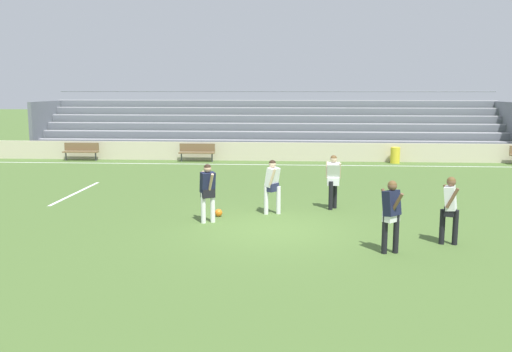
{
  "coord_description": "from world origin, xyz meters",
  "views": [
    {
      "loc": [
        0.54,
        -14.02,
        3.68
      ],
      "look_at": [
        -0.64,
        3.23,
        0.91
      ],
      "focal_mm": 38.61,
      "sensor_mm": 36.0,
      "label": 1
    }
  ],
  "objects_px": {
    "player_dark_pressing_high": "(208,188)",
    "soccer_ball": "(219,213)",
    "bench_near_wall_gap": "(197,151)",
    "player_white_overlapping": "(333,177)",
    "trash_bin": "(395,155)",
    "bench_far_right": "(81,150)",
    "player_white_wide_right": "(272,182)",
    "bleacher_stand": "(271,126)",
    "player_white_trailing_run": "(450,205)",
    "player_dark_on_ball": "(391,210)"
  },
  "relations": [
    {
      "from": "player_dark_pressing_high",
      "to": "soccer_ball",
      "type": "distance_m",
      "value": 1.16
    },
    {
      "from": "bench_near_wall_gap",
      "to": "player_white_overlapping",
      "type": "distance_m",
      "value": 12.28
    },
    {
      "from": "soccer_ball",
      "to": "trash_bin",
      "type": "bearing_deg",
      "value": 59.01
    },
    {
      "from": "bench_far_right",
      "to": "player_dark_pressing_high",
      "type": "xyz_separation_m",
      "value": [
        8.53,
        -12.65,
        0.42
      ]
    },
    {
      "from": "player_white_wide_right",
      "to": "bleacher_stand",
      "type": "bearing_deg",
      "value": 92.56
    },
    {
      "from": "player_white_trailing_run",
      "to": "soccer_ball",
      "type": "bearing_deg",
      "value": 156.96
    },
    {
      "from": "player_dark_on_ball",
      "to": "soccer_ball",
      "type": "height_order",
      "value": "player_dark_on_ball"
    },
    {
      "from": "bench_near_wall_gap",
      "to": "player_white_trailing_run",
      "type": "bearing_deg",
      "value": -59.24
    },
    {
      "from": "bench_far_right",
      "to": "player_white_wide_right",
      "type": "xyz_separation_m",
      "value": [
        10.26,
        -11.48,
        0.41
      ]
    },
    {
      "from": "player_dark_pressing_high",
      "to": "player_dark_on_ball",
      "type": "bearing_deg",
      "value": -29.34
    },
    {
      "from": "bench_far_right",
      "to": "player_white_overlapping",
      "type": "relative_size",
      "value": 1.08
    },
    {
      "from": "bench_near_wall_gap",
      "to": "soccer_ball",
      "type": "distance_m",
      "value": 12.21
    },
    {
      "from": "bench_far_right",
      "to": "player_white_wide_right",
      "type": "bearing_deg",
      "value": -48.21
    },
    {
      "from": "bleacher_stand",
      "to": "trash_bin",
      "type": "xyz_separation_m",
      "value": [
        6.31,
        -3.84,
        -1.16
      ]
    },
    {
      "from": "player_white_overlapping",
      "to": "player_white_trailing_run",
      "type": "relative_size",
      "value": 1.02
    },
    {
      "from": "bench_near_wall_gap",
      "to": "trash_bin",
      "type": "height_order",
      "value": "bench_near_wall_gap"
    },
    {
      "from": "player_white_trailing_run",
      "to": "bench_near_wall_gap",
      "type": "bearing_deg",
      "value": 120.76
    },
    {
      "from": "player_white_overlapping",
      "to": "player_white_wide_right",
      "type": "bearing_deg",
      "value": -155.86
    },
    {
      "from": "bench_far_right",
      "to": "player_dark_on_ball",
      "type": "bearing_deg",
      "value": -49.33
    },
    {
      "from": "bench_near_wall_gap",
      "to": "player_white_wide_right",
      "type": "xyz_separation_m",
      "value": [
        4.26,
        -11.48,
        0.41
      ]
    },
    {
      "from": "player_dark_on_ball",
      "to": "player_white_overlapping",
      "type": "height_order",
      "value": "player_white_overlapping"
    },
    {
      "from": "bleacher_stand",
      "to": "soccer_ball",
      "type": "relative_size",
      "value": 119.27
    },
    {
      "from": "trash_bin",
      "to": "bench_far_right",
      "type": "bearing_deg",
      "value": -179.88
    },
    {
      "from": "bench_near_wall_gap",
      "to": "soccer_ball",
      "type": "height_order",
      "value": "bench_near_wall_gap"
    },
    {
      "from": "player_white_overlapping",
      "to": "soccer_ball",
      "type": "xyz_separation_m",
      "value": [
        -3.37,
        -1.24,
        -0.88
      ]
    },
    {
      "from": "trash_bin",
      "to": "soccer_ball",
      "type": "xyz_separation_m",
      "value": [
        -7.17,
        -11.93,
        -0.29
      ]
    },
    {
      "from": "bench_near_wall_gap",
      "to": "player_dark_on_ball",
      "type": "distance_m",
      "value": 16.76
    },
    {
      "from": "trash_bin",
      "to": "player_white_trailing_run",
      "type": "height_order",
      "value": "player_white_trailing_run"
    },
    {
      "from": "player_dark_on_ball",
      "to": "player_white_trailing_run",
      "type": "relative_size",
      "value": 1.02
    },
    {
      "from": "bleacher_stand",
      "to": "player_white_wide_right",
      "type": "distance_m",
      "value": 15.38
    },
    {
      "from": "bench_near_wall_gap",
      "to": "soccer_ball",
      "type": "relative_size",
      "value": 8.18
    },
    {
      "from": "player_dark_pressing_high",
      "to": "player_dark_on_ball",
      "type": "height_order",
      "value": "player_dark_on_ball"
    },
    {
      "from": "bleacher_stand",
      "to": "bench_near_wall_gap",
      "type": "height_order",
      "value": "bleacher_stand"
    },
    {
      "from": "player_white_trailing_run",
      "to": "soccer_ball",
      "type": "xyz_separation_m",
      "value": [
        -5.84,
        2.48,
        -0.86
      ]
    },
    {
      "from": "player_dark_pressing_high",
      "to": "player_white_overlapping",
      "type": "bearing_deg",
      "value": 29.29
    },
    {
      "from": "player_white_trailing_run",
      "to": "player_dark_pressing_high",
      "type": "bearing_deg",
      "value": 164.0
    },
    {
      "from": "bench_near_wall_gap",
      "to": "trash_bin",
      "type": "bearing_deg",
      "value": 0.2
    },
    {
      "from": "player_dark_on_ball",
      "to": "bleacher_stand",
      "type": "bearing_deg",
      "value": 100.35
    },
    {
      "from": "trash_bin",
      "to": "player_white_overlapping",
      "type": "relative_size",
      "value": 0.48
    },
    {
      "from": "player_white_trailing_run",
      "to": "player_dark_on_ball",
      "type": "bearing_deg",
      "value": -151.61
    },
    {
      "from": "trash_bin",
      "to": "player_dark_on_ball",
      "type": "xyz_separation_m",
      "value": [
        -2.83,
        -15.23,
        0.59
      ]
    },
    {
      "from": "bench_near_wall_gap",
      "to": "player_dark_on_ball",
      "type": "height_order",
      "value": "player_dark_on_ball"
    },
    {
      "from": "bleacher_stand",
      "to": "player_white_overlapping",
      "type": "bearing_deg",
      "value": -80.19
    },
    {
      "from": "bench_far_right",
      "to": "player_white_trailing_run",
      "type": "height_order",
      "value": "player_white_trailing_run"
    },
    {
      "from": "player_dark_pressing_high",
      "to": "player_dark_on_ball",
      "type": "distance_m",
      "value": 5.19
    },
    {
      "from": "player_dark_on_ball",
      "to": "player_dark_pressing_high",
      "type": "bearing_deg",
      "value": 150.66
    },
    {
      "from": "player_dark_on_ball",
      "to": "bench_near_wall_gap",
      "type": "bearing_deg",
      "value": 114.9
    },
    {
      "from": "player_white_overlapping",
      "to": "player_white_trailing_run",
      "type": "height_order",
      "value": "player_white_overlapping"
    },
    {
      "from": "bleacher_stand",
      "to": "trash_bin",
      "type": "height_order",
      "value": "bleacher_stand"
    },
    {
      "from": "bleacher_stand",
      "to": "bench_far_right",
      "type": "distance_m",
      "value": 10.38
    }
  ]
}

